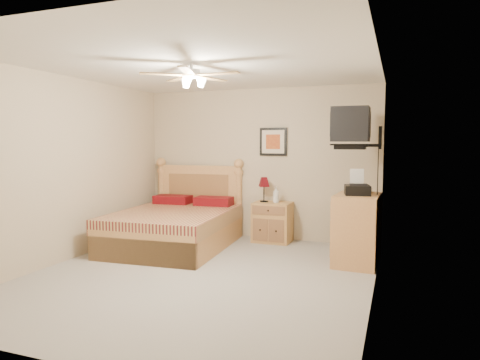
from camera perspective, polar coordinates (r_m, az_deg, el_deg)
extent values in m
plane|color=gray|center=(5.34, -5.26, -12.51)|extent=(4.50, 4.50, 0.00)
cube|color=white|center=(5.17, -5.49, 14.94)|extent=(4.00, 4.50, 0.04)
cube|color=#C1AE8E|center=(7.20, 2.42, 2.17)|extent=(4.00, 0.04, 2.50)
cube|color=#C1AE8E|center=(3.24, -22.89, -1.69)|extent=(4.00, 0.04, 2.50)
cube|color=#C1AE8E|center=(6.24, -22.17, 1.37)|extent=(0.04, 4.50, 2.50)
cube|color=#C1AE8E|center=(4.61, 17.65, 0.34)|extent=(0.04, 4.50, 2.50)
cube|color=tan|center=(6.98, 4.34, -5.61)|extent=(0.60, 0.45, 0.64)
imported|color=silver|center=(6.88, 4.83, -1.96)|extent=(0.12, 0.12, 0.26)
cube|color=black|center=(7.09, 4.46, 5.10)|extent=(0.46, 0.04, 0.46)
cube|color=#BD7A49|center=(5.88, 15.34, -6.36)|extent=(0.59, 0.82, 0.93)
imported|color=#BEB097|center=(6.14, 15.26, -1.36)|extent=(0.22, 0.30, 0.03)
imported|color=tan|center=(6.17, 15.58, -1.12)|extent=(0.21, 0.27, 0.02)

